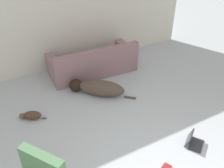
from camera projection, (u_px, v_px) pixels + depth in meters
wall_back at (56, 17)px, 5.72m from camera, size 7.15×0.06×2.58m
couch at (93, 63)px, 6.03m from camera, size 2.08×0.96×0.76m
dog at (98, 88)px, 5.32m from camera, size 1.19×1.11×0.33m
cat at (31, 115)px, 4.69m from camera, size 0.47×0.34×0.16m
laptop_open at (192, 141)px, 4.16m from camera, size 0.42×0.40×0.21m
book_red at (166, 168)px, 3.77m from camera, size 0.21×0.18×0.02m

